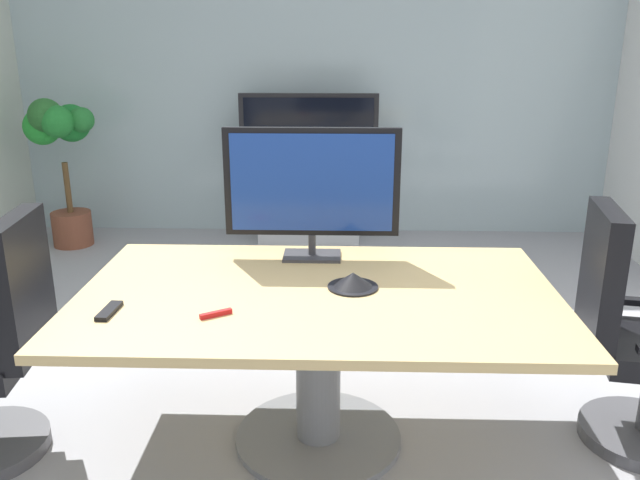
{
  "coord_description": "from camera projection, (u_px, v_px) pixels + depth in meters",
  "views": [
    {
      "loc": [
        0.24,
        -2.77,
        1.79
      ],
      "look_at": [
        0.15,
        0.07,
        0.89
      ],
      "focal_mm": 36.53,
      "sensor_mm": 36.0,
      "label": 1
    }
  ],
  "objects": [
    {
      "name": "conference_table",
      "position": [
        318.0,
        328.0,
        2.84
      ],
      "size": [
        2.05,
        1.24,
        0.74
      ],
      "color": "tan",
      "rests_on": "ground"
    },
    {
      "name": "potted_plant",
      "position": [
        60.0,
        147.0,
        5.52
      ],
      "size": [
        0.6,
        0.54,
        1.29
      ],
      "color": "brown",
      "rests_on": "ground"
    },
    {
      "name": "remote_control",
      "position": [
        109.0,
        311.0,
        2.56
      ],
      "size": [
        0.06,
        0.17,
        0.02
      ],
      "primitive_type": "cube",
      "rotation": [
        0.0,
        0.0,
        -0.06
      ],
      "color": "black",
      "rests_on": "conference_table"
    },
    {
      "name": "office_chair_right",
      "position": [
        633.0,
        349.0,
        2.89
      ],
      "size": [
        0.63,
        0.61,
        1.09
      ],
      "rotation": [
        0.0,
        0.0,
        1.4
      ],
      "color": "#4C4C51",
      "rests_on": "ground"
    },
    {
      "name": "wall_display_unit",
      "position": [
        309.0,
        192.0,
        5.81
      ],
      "size": [
        1.2,
        0.36,
        1.31
      ],
      "color": "#B7BABC",
      "rests_on": "ground"
    },
    {
      "name": "ground_plane",
      "position": [
        289.0,
        417.0,
        3.19
      ],
      "size": [
        7.5,
        7.5,
        0.0
      ],
      "primitive_type": "plane",
      "color": "#99999E"
    },
    {
      "name": "wall_back_glass_partition",
      "position": [
        315.0,
        68.0,
        5.83
      ],
      "size": [
        5.46,
        0.1,
        3.0
      ],
      "primitive_type": "cube",
      "color": "#9EB2B7",
      "rests_on": "ground"
    },
    {
      "name": "whiteboard_marker",
      "position": [
        216.0,
        314.0,
        2.53
      ],
      "size": [
        0.12,
        0.09,
        0.02
      ],
      "primitive_type": "cube",
      "rotation": [
        0.0,
        0.0,
        0.56
      ],
      "color": "red",
      "rests_on": "conference_table"
    },
    {
      "name": "tv_monitor",
      "position": [
        312.0,
        186.0,
        3.1
      ],
      "size": [
        0.84,
        0.18,
        0.64
      ],
      "color": "#333338",
      "rests_on": "conference_table"
    },
    {
      "name": "conference_phone",
      "position": [
        353.0,
        281.0,
        2.81
      ],
      "size": [
        0.22,
        0.22,
        0.07
      ],
      "color": "black",
      "rests_on": "conference_table"
    }
  ]
}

